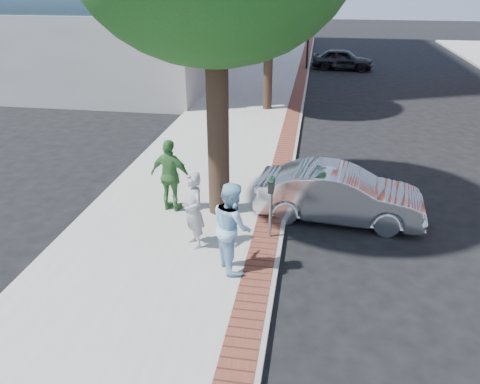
% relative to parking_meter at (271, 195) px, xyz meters
% --- Properties ---
extents(ground, '(120.00, 120.00, 0.00)m').
position_rel_parking_meter_xyz_m(ground, '(-0.80, -0.81, -1.21)').
color(ground, black).
rests_on(ground, ground).
extents(sidewalk, '(5.00, 60.00, 0.15)m').
position_rel_parking_meter_xyz_m(sidewalk, '(-2.30, 7.19, -1.13)').
color(sidewalk, '#9E9991').
rests_on(sidewalk, ground).
extents(brick_strip, '(0.60, 60.00, 0.01)m').
position_rel_parking_meter_xyz_m(brick_strip, '(-0.10, 7.19, -1.05)').
color(brick_strip, brown).
rests_on(brick_strip, sidewalk).
extents(curb, '(0.10, 60.00, 0.15)m').
position_rel_parking_meter_xyz_m(curb, '(0.25, 7.19, -1.13)').
color(curb, gray).
rests_on(curb, ground).
extents(office_base, '(18.20, 22.20, 4.00)m').
position_rel_parking_meter_xyz_m(office_base, '(-13.80, 21.19, 0.79)').
color(office_base, gray).
rests_on(office_base, ground).
extents(signal_near, '(0.70, 0.15, 3.80)m').
position_rel_parking_meter_xyz_m(signal_near, '(0.10, 21.19, 1.05)').
color(signal_near, black).
rests_on(signal_near, ground).
extents(parking_meter, '(0.12, 0.32, 1.47)m').
position_rel_parking_meter_xyz_m(parking_meter, '(0.00, 0.00, 0.00)').
color(parking_meter, gray).
rests_on(parking_meter, sidewalk).
extents(person_gray, '(0.71, 0.75, 1.73)m').
position_rel_parking_meter_xyz_m(person_gray, '(-1.60, -0.63, -0.19)').
color(person_gray, '#9A999E').
rests_on(person_gray, sidewalk).
extents(person_officer, '(1.06, 1.14, 1.87)m').
position_rel_parking_meter_xyz_m(person_officer, '(-0.64, -1.31, -0.12)').
color(person_officer, '#99CEEC').
rests_on(person_officer, sidewalk).
extents(person_green, '(1.16, 0.66, 1.86)m').
position_rel_parking_meter_xyz_m(person_green, '(-2.59, 0.96, -0.13)').
color(person_green, '#3D7D38').
rests_on(person_green, sidewalk).
extents(sedan_silver, '(4.19, 1.79, 1.34)m').
position_rel_parking_meter_xyz_m(sedan_silver, '(1.56, 1.43, -0.53)').
color(sedan_silver, silver).
rests_on(sedan_silver, ground).
extents(bg_car, '(3.96, 1.90, 1.31)m').
position_rel_parking_meter_xyz_m(bg_car, '(2.35, 21.99, -0.55)').
color(bg_car, black).
rests_on(bg_car, ground).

